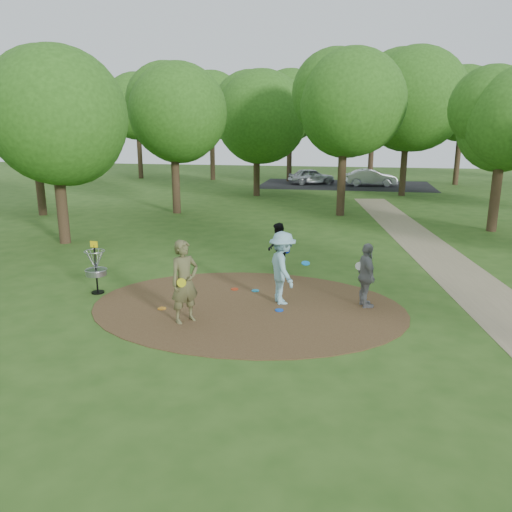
# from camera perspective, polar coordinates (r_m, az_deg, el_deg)

# --- Properties ---
(ground) EXTENTS (100.00, 100.00, 0.00)m
(ground) POSITION_cam_1_polar(r_m,az_deg,el_deg) (13.41, -0.98, -5.82)
(ground) COLOR #2D5119
(ground) RESTS_ON ground
(dirt_clearing) EXTENTS (8.40, 8.40, 0.02)m
(dirt_clearing) POSITION_cam_1_polar(r_m,az_deg,el_deg) (13.41, -0.98, -5.78)
(dirt_clearing) COLOR #47301C
(dirt_clearing) RESTS_ON ground
(footpath) EXTENTS (7.55, 39.89, 0.01)m
(footpath) POSITION_cam_1_polar(r_m,az_deg,el_deg) (15.53, 24.96, -4.33)
(footpath) COLOR #8C7A5B
(footpath) RESTS_ON ground
(parking_lot) EXTENTS (14.00, 8.00, 0.01)m
(parking_lot) POSITION_cam_1_polar(r_m,az_deg,el_deg) (42.56, 10.19, 8.01)
(parking_lot) COLOR black
(parking_lot) RESTS_ON ground
(player_observer_with_disc) EXTENTS (0.86, 0.90, 2.07)m
(player_observer_with_disc) POSITION_cam_1_polar(r_m,az_deg,el_deg) (12.20, -8.16, -2.93)
(player_observer_with_disc) COLOR brown
(player_observer_with_disc) RESTS_ON ground
(player_throwing_with_disc) EXTENTS (1.37, 1.48, 1.99)m
(player_throwing_with_disc) POSITION_cam_1_polar(r_m,az_deg,el_deg) (13.40, 3.03, -1.39)
(player_throwing_with_disc) COLOR #87BDCA
(player_throwing_with_disc) RESTS_ON ground
(player_walking_with_disc) EXTENTS (0.85, 0.96, 1.64)m
(player_walking_with_disc) POSITION_cam_1_polar(r_m,az_deg,el_deg) (16.39, 2.53, 0.96)
(player_walking_with_disc) COLOR black
(player_walking_with_disc) RESTS_ON ground
(player_waiting_with_disc) EXTENTS (0.74, 1.10, 1.74)m
(player_waiting_with_disc) POSITION_cam_1_polar(r_m,az_deg,el_deg) (13.44, 12.49, -2.21)
(player_waiting_with_disc) COLOR gray
(player_waiting_with_disc) RESTS_ON ground
(disc_ground_cyan) EXTENTS (0.22, 0.22, 0.02)m
(disc_ground_cyan) POSITION_cam_1_polar(r_m,az_deg,el_deg) (14.60, -0.08, -3.98)
(disc_ground_cyan) COLOR #178EBF
(disc_ground_cyan) RESTS_ON dirt_clearing
(disc_ground_blue) EXTENTS (0.22, 0.22, 0.02)m
(disc_ground_blue) POSITION_cam_1_polar(r_m,az_deg,el_deg) (13.10, 2.67, -6.20)
(disc_ground_blue) COLOR blue
(disc_ground_blue) RESTS_ON dirt_clearing
(disc_ground_red) EXTENTS (0.22, 0.22, 0.02)m
(disc_ground_red) POSITION_cam_1_polar(r_m,az_deg,el_deg) (14.75, -2.46, -3.79)
(disc_ground_red) COLOR #B52C12
(disc_ground_red) RESTS_ON dirt_clearing
(car_left) EXTENTS (4.14, 2.84, 1.31)m
(car_left) POSITION_cam_1_polar(r_m,az_deg,el_deg) (42.68, 6.36, 9.04)
(car_left) COLOR #B8BCC1
(car_left) RESTS_ON ground
(car_right) EXTENTS (4.26, 1.94, 1.36)m
(car_right) POSITION_cam_1_polar(r_m,az_deg,el_deg) (42.05, 12.99, 8.71)
(car_right) COLOR #ADAEB5
(car_right) RESTS_ON ground
(disc_ground_orange) EXTENTS (0.22, 0.22, 0.02)m
(disc_ground_orange) POSITION_cam_1_polar(r_m,az_deg,el_deg) (13.44, -10.71, -5.91)
(disc_ground_orange) COLOR orange
(disc_ground_orange) RESTS_ON dirt_clearing
(disc_golf_basket) EXTENTS (0.63, 0.63, 1.54)m
(disc_golf_basket) POSITION_cam_1_polar(r_m,az_deg,el_deg) (14.96, -17.87, -0.86)
(disc_golf_basket) COLOR black
(disc_golf_basket) RESTS_ON ground
(tree_ring) EXTENTS (36.85, 46.12, 9.67)m
(tree_ring) POSITION_cam_1_polar(r_m,az_deg,el_deg) (22.52, 7.88, 15.84)
(tree_ring) COLOR #332316
(tree_ring) RESTS_ON ground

